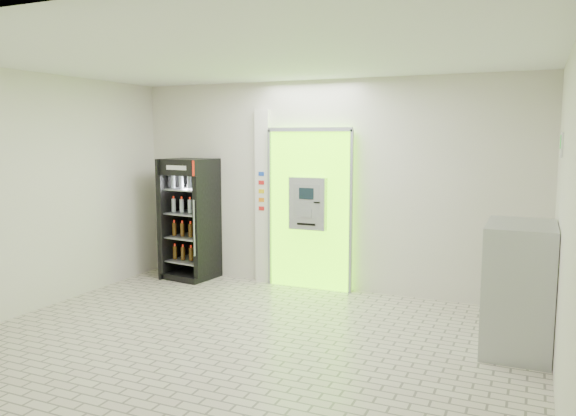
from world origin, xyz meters
The scene contains 7 objects.
ground centered at (0.00, 0.00, 0.00)m, with size 6.00×6.00×0.00m, color #BEB49E.
room_shell centered at (0.00, 0.00, 1.84)m, with size 6.00×6.00×6.00m.
atm_assembly centered at (-0.20, 2.41, 1.17)m, with size 1.30×0.24×2.33m.
pillar centered at (-0.98, 2.45, 1.30)m, with size 0.22×0.11×2.60m.
beverage_cooler centered at (-2.11, 2.19, 0.89)m, with size 0.78×0.72×1.86m.
steel_cabinet centered at (2.66, 1.02, 0.66)m, with size 0.67×1.00×1.33m.
exit_sign centered at (2.99, 1.40, 2.12)m, with size 0.02×0.22×0.26m.
Camera 1 is at (2.76, -5.07, 2.21)m, focal length 35.00 mm.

